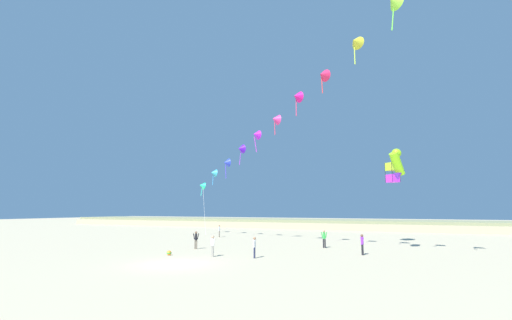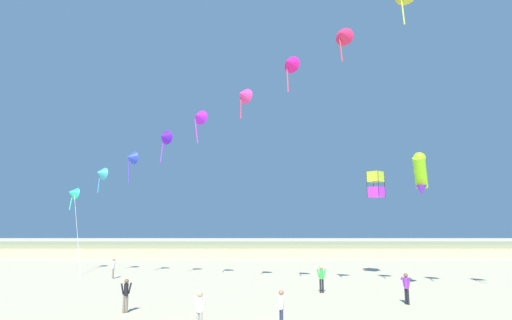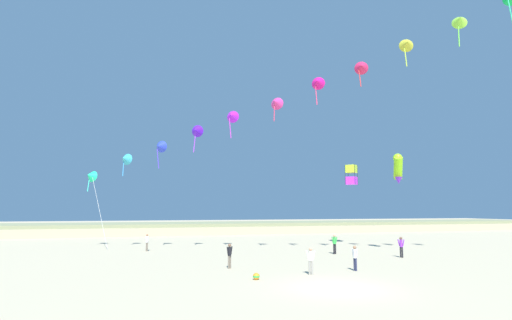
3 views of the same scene
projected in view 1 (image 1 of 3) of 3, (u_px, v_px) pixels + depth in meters
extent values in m
plane|color=#C1B28E|center=(175.00, 264.00, 22.04)|extent=(240.00, 240.00, 0.00)
cube|color=tan|center=(331.00, 225.00, 63.19)|extent=(120.00, 13.01, 1.13)
cube|color=gray|center=(331.00, 221.00, 63.29)|extent=(120.00, 11.06, 0.65)
cylinder|color=gray|center=(213.00, 251.00, 25.44)|extent=(0.11, 0.11, 0.78)
cylinder|color=gray|center=(212.00, 251.00, 25.54)|extent=(0.11, 0.11, 0.78)
cylinder|color=white|center=(213.00, 242.00, 25.58)|extent=(0.20, 0.20, 0.55)
cylinder|color=white|center=(214.00, 242.00, 25.46)|extent=(0.20, 0.14, 0.52)
cylinder|color=white|center=(211.00, 242.00, 25.72)|extent=(0.20, 0.14, 0.52)
sphere|color=tan|center=(213.00, 237.00, 25.64)|extent=(0.21, 0.21, 0.21)
cylinder|color=black|center=(324.00, 243.00, 31.28)|extent=(0.12, 0.12, 0.82)
cylinder|color=black|center=(325.00, 243.00, 31.23)|extent=(0.12, 0.12, 0.82)
cylinder|color=green|center=(324.00, 236.00, 31.35)|extent=(0.22, 0.22, 0.58)
cylinder|color=green|center=(322.00, 235.00, 31.42)|extent=(0.20, 0.10, 0.55)
cylinder|color=green|center=(326.00, 235.00, 31.30)|extent=(0.20, 0.10, 0.55)
sphere|color=tan|center=(324.00, 231.00, 31.41)|extent=(0.22, 0.22, 0.22)
cylinder|color=#282D4C|center=(255.00, 253.00, 24.77)|extent=(0.11, 0.11, 0.76)
cylinder|color=#282D4C|center=(254.00, 253.00, 24.64)|extent=(0.11, 0.11, 0.76)
cylinder|color=white|center=(254.00, 244.00, 24.80)|extent=(0.20, 0.20, 0.54)
cylinder|color=white|center=(255.00, 243.00, 24.97)|extent=(0.12, 0.19, 0.51)
cylinder|color=white|center=(254.00, 243.00, 24.64)|extent=(0.12, 0.19, 0.51)
sphere|color=#9E7051|center=(254.00, 238.00, 24.85)|extent=(0.21, 0.21, 0.21)
cylinder|color=black|center=(363.00, 250.00, 26.31)|extent=(0.12, 0.12, 0.80)
cylinder|color=black|center=(362.00, 250.00, 26.45)|extent=(0.12, 0.12, 0.80)
cylinder|color=purple|center=(362.00, 241.00, 26.48)|extent=(0.21, 0.21, 0.56)
cylinder|color=purple|center=(363.00, 240.00, 26.31)|extent=(0.16, 0.20, 0.54)
cylinder|color=purple|center=(361.00, 240.00, 26.67)|extent=(0.16, 0.20, 0.54)
sphere|color=brown|center=(362.00, 236.00, 26.54)|extent=(0.22, 0.22, 0.22)
cylinder|color=#726656|center=(219.00, 234.00, 43.41)|extent=(0.11, 0.11, 0.76)
cylinder|color=#726656|center=(219.00, 234.00, 43.54)|extent=(0.11, 0.11, 0.76)
cylinder|color=white|center=(219.00, 229.00, 43.57)|extent=(0.20, 0.20, 0.54)
cylinder|color=white|center=(219.00, 229.00, 43.40)|extent=(0.15, 0.20, 0.51)
cylinder|color=white|center=(219.00, 228.00, 43.75)|extent=(0.15, 0.20, 0.51)
sphere|color=#9E7051|center=(219.00, 226.00, 43.62)|extent=(0.21, 0.21, 0.21)
cylinder|color=#726656|center=(197.00, 245.00, 30.39)|extent=(0.11, 0.11, 0.78)
cylinder|color=#726656|center=(195.00, 245.00, 30.36)|extent=(0.11, 0.11, 0.78)
cylinder|color=black|center=(196.00, 237.00, 30.47)|extent=(0.21, 0.21, 0.55)
cylinder|color=black|center=(198.00, 236.00, 30.52)|extent=(0.19, 0.17, 0.53)
cylinder|color=black|center=(194.00, 236.00, 30.44)|extent=(0.19, 0.17, 0.53)
sphere|color=brown|center=(196.00, 232.00, 30.53)|extent=(0.21, 0.21, 0.21)
cone|color=#1CEA96|center=(202.00, 186.00, 50.40)|extent=(1.42, 1.40, 1.22)
cylinder|color=#39E5C8|center=(202.00, 192.00, 50.40)|extent=(0.19, 0.19, 1.32)
cone|color=#33A7C2|center=(214.00, 173.00, 47.36)|extent=(1.37, 1.30, 1.17)
cylinder|color=#399BE5|center=(213.00, 180.00, 47.35)|extent=(0.12, 0.16, 1.46)
cone|color=blue|center=(226.00, 163.00, 44.52)|extent=(1.33, 1.23, 1.12)
cylinder|color=#4E39E5|center=(226.00, 172.00, 44.48)|extent=(0.27, 0.24, 1.86)
cone|color=#5415DE|center=(241.00, 149.00, 41.64)|extent=(1.32, 1.16, 1.12)
cylinder|color=#9839E5|center=(240.00, 158.00, 41.61)|extent=(0.24, 0.14, 1.77)
cone|color=#AF1CEC|center=(256.00, 135.00, 38.97)|extent=(1.33, 1.21, 1.14)
cylinder|color=#DC39E5|center=(255.00, 144.00, 38.94)|extent=(0.29, 0.28, 1.77)
cone|color=#E73388|center=(276.00, 119.00, 35.57)|extent=(1.36, 1.31, 1.16)
cylinder|color=#E53961|center=(275.00, 128.00, 35.57)|extent=(0.10, 0.19, 1.41)
cone|color=#E81480|center=(297.00, 97.00, 32.73)|extent=(1.31, 1.19, 1.11)
cylinder|color=#E53968|center=(296.00, 108.00, 32.71)|extent=(0.12, 0.24, 1.70)
cone|color=#DF2251|center=(323.00, 75.00, 29.94)|extent=(1.31, 1.17, 1.12)
cylinder|color=#E5393B|center=(322.00, 86.00, 29.93)|extent=(0.15, 0.18, 1.43)
cone|color=gold|center=(356.00, 42.00, 27.33)|extent=(1.33, 1.18, 1.15)
cylinder|color=#BFE539|center=(355.00, 55.00, 27.31)|extent=(0.10, 0.25, 1.66)
cone|color=#99EE3B|center=(394.00, 2.00, 24.14)|extent=(1.43, 1.39, 1.22)
cylinder|color=#69E539|center=(393.00, 18.00, 24.10)|extent=(0.29, 0.27, 1.92)
cylinder|color=silver|center=(204.00, 209.00, 48.55)|extent=(1.91, 1.88, 7.03)
cylinder|color=#92E91B|center=(397.00, 164.00, 29.63)|extent=(1.45, 1.82, 2.16)
sphere|color=#92E91B|center=(396.00, 153.00, 29.76)|extent=(0.80, 0.80, 0.80)
cone|color=#782DE5|center=(398.00, 177.00, 29.47)|extent=(0.93, 0.93, 0.61)
sphere|color=black|center=(396.00, 151.00, 29.80)|extent=(0.17, 0.17, 0.17)
cube|color=#CC30EC|center=(393.00, 178.00, 36.22)|extent=(1.45, 1.45, 0.83)
cube|color=#BEE52D|center=(392.00, 167.00, 36.40)|extent=(1.45, 1.45, 0.83)
cylinder|color=black|center=(385.00, 173.00, 36.62)|extent=(0.04, 0.04, 2.09)
cylinder|color=black|center=(392.00, 172.00, 35.66)|extent=(0.04, 0.04, 2.09)
cylinder|color=black|center=(400.00, 172.00, 36.00)|extent=(0.04, 0.04, 2.09)
cylinder|color=black|center=(393.00, 173.00, 36.96)|extent=(0.04, 0.04, 2.09)
sphere|color=orange|center=(169.00, 253.00, 26.24)|extent=(0.36, 0.36, 0.36)
cylinder|color=green|center=(169.00, 253.00, 26.24)|extent=(0.36, 0.36, 0.09)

